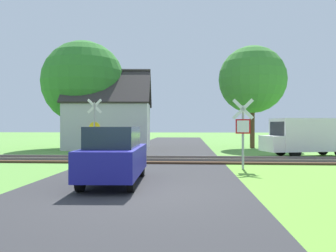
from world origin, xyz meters
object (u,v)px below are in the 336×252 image
Objects in this scene: mail_truck at (307,136)px; tree_left at (84,83)px; tree_right at (252,80)px; parked_car at (115,155)px; house at (110,123)px; stop_sign_near at (243,129)px; crossing_sign_far at (94,124)px.

tree_left is at bearing 52.37° from mail_truck.
tree_right is at bearing 2.62° from tree_left.
parked_car is at bearing 121.70° from mail_truck.
house is 14.85m from mail_truck.
stop_sign_near is 17.14m from tree_left.
crossing_sign_far is 9.52m from parked_car.
house is at bearing 101.77° from parked_car.
crossing_sign_far is at bearing 78.88° from mail_truck.
parked_car is (6.33, -16.30, -4.47)m from tree_left.
stop_sign_near reaches higher than parked_car.
stop_sign_near reaches higher than mail_truck.
mail_truck is at bearing 43.54° from parked_car.
tree_right is (13.82, 0.63, 0.21)m from tree_left.
tree_left is 2.16× the size of parked_car.
parked_car is (-9.26, -9.57, -0.34)m from mail_truck.
mail_truck is at bearing -0.64° from crossing_sign_far.
tree_right reaches higher than crossing_sign_far.
tree_left is 13.83m from tree_right.
crossing_sign_far is 8.74m from tree_left.
tree_left is (-2.26, 0.21, 3.35)m from house.
stop_sign_near is at bearing 127.61° from mail_truck.
mail_truck is at bearing -119.85° from stop_sign_near.
crossing_sign_far is 7.25m from house.
mail_truck is (12.51, 0.69, -0.67)m from crossing_sign_far.
tree_left is at bearing -177.38° from tree_right.
tree_left is 1.68× the size of mail_truck.
parked_car is at bearing -113.84° from tree_right.
house is (-0.81, 7.20, 0.11)m from crossing_sign_far.
tree_right is (2.92, 13.34, 3.90)m from stop_sign_near.
stop_sign_near is 7.61m from mail_truck.
tree_right reaches higher than parked_car.
stop_sign_near is 14.20m from tree_right.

